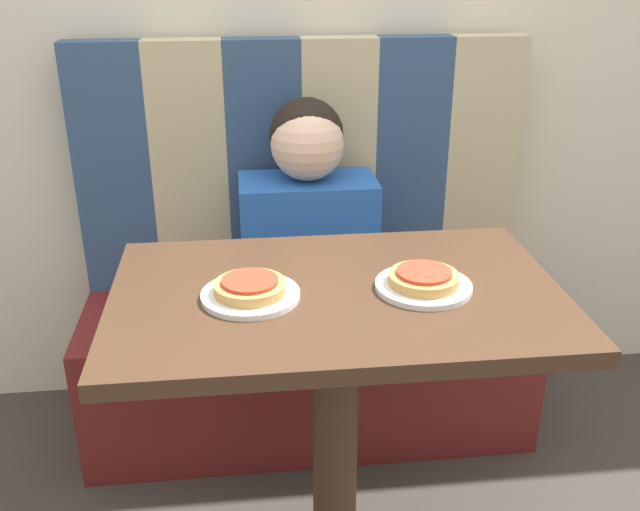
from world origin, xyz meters
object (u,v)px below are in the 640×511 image
(pizza_left, at_px, (250,286))
(plate_right, at_px, (423,286))
(plate_left, at_px, (251,295))
(pizza_right, at_px, (424,278))
(person, at_px, (308,209))

(pizza_left, bearing_deg, plate_right, 0.00)
(plate_left, relative_size, pizza_right, 1.37)
(plate_left, distance_m, pizza_right, 0.35)
(person, bearing_deg, plate_left, -105.53)
(pizza_left, bearing_deg, pizza_right, 0.00)
(pizza_left, bearing_deg, person, 74.47)
(plate_left, height_order, plate_right, same)
(person, xyz_separation_m, pizza_left, (-0.17, -0.62, 0.07))
(person, xyz_separation_m, plate_left, (-0.17, -0.62, 0.06))
(pizza_right, bearing_deg, pizza_left, 180.00)
(plate_right, height_order, pizza_left, pizza_left)
(plate_left, bearing_deg, plate_right, 0.00)
(plate_left, relative_size, plate_right, 1.00)
(plate_left, height_order, pizza_left, pizza_left)
(plate_right, relative_size, pizza_left, 1.37)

